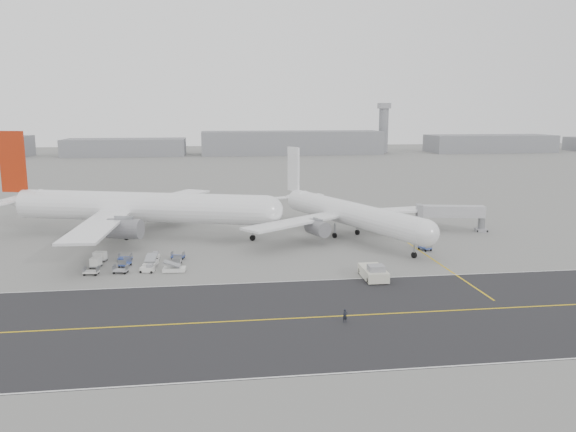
{
  "coord_description": "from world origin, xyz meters",
  "views": [
    {
      "loc": [
        -8.8,
        -85.64,
        26.21
      ],
      "look_at": [
        4.35,
        12.0,
        7.75
      ],
      "focal_mm": 35.0,
      "sensor_mm": 36.0,
      "label": 1
    }
  ],
  "objects": [
    {
      "name": "airliner_b",
      "position": [
        19.08,
        27.82,
        5.1
      ],
      "size": [
        47.58,
        48.62,
        17.69
      ],
      "rotation": [
        0.0,
        0.0,
        0.4
      ],
      "color": "white",
      "rests_on": "ground"
    },
    {
      "name": "control_tower",
      "position": [
        100.0,
        265.0,
        16.25
      ],
      "size": [
        7.0,
        7.0,
        31.25
      ],
      "color": "gray",
      "rests_on": "ground"
    },
    {
      "name": "airliner_a",
      "position": [
        -25.27,
        34.19,
        6.34
      ],
      "size": [
        62.04,
        60.79,
        22.05
      ],
      "rotation": [
        0.0,
        0.0,
        1.27
      ],
      "color": "white",
      "rests_on": "ground"
    },
    {
      "name": "stray_dolly",
      "position": [
        31.12,
        14.22,
        0.0
      ],
      "size": [
        2.22,
        2.81,
        1.51
      ],
      "primitive_type": null,
      "rotation": [
        0.0,
        0.0,
        0.33
      ],
      "color": "silver",
      "rests_on": "ground"
    },
    {
      "name": "jet_bridge",
      "position": [
        43.36,
        30.31,
        4.08
      ],
      "size": [
        15.7,
        5.85,
        5.86
      ],
      "rotation": [
        0.0,
        0.0,
        -0.2
      ],
      "color": "gray",
      "rests_on": "ground"
    },
    {
      "name": "ground_crew_a",
      "position": [
        7.26,
        -20.24,
        0.87
      ],
      "size": [
        0.72,
        0.55,
        1.75
      ],
      "primitive_type": "imported",
      "rotation": [
        0.0,
        0.0,
        0.23
      ],
      "color": "black",
      "rests_on": "ground"
    },
    {
      "name": "horizon_buildings",
      "position": [
        30.0,
        260.0,
        0.0
      ],
      "size": [
        520.0,
        28.0,
        28.0
      ],
      "primitive_type": null,
      "color": "gray",
      "rests_on": "ground"
    },
    {
      "name": "gse_cluster",
      "position": [
        -22.15,
        10.04,
        0.0
      ],
      "size": [
        22.9,
        18.9,
        1.83
      ],
      "primitive_type": null,
      "rotation": [
        0.0,
        0.0,
        -0.17
      ],
      "color": "#9C9CA1",
      "rests_on": "ground"
    },
    {
      "name": "pushback_tug",
      "position": [
        16.06,
        -2.64,
        1.08
      ],
      "size": [
        3.44,
        9.19,
        2.63
      ],
      "rotation": [
        0.0,
        0.0,
        -0.01
      ],
      "color": "beige",
      "rests_on": "ground"
    },
    {
      "name": "ground",
      "position": [
        0.0,
        0.0,
        0.0
      ],
      "size": [
        700.0,
        700.0,
        0.0
      ],
      "primitive_type": "plane",
      "color": "gray",
      "rests_on": "ground"
    },
    {
      "name": "taxiway",
      "position": [
        5.02,
        -17.98,
        0.01
      ],
      "size": [
        220.0,
        59.0,
        0.03
      ],
      "color": "#252527",
      "rests_on": "ground"
    }
  ]
}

